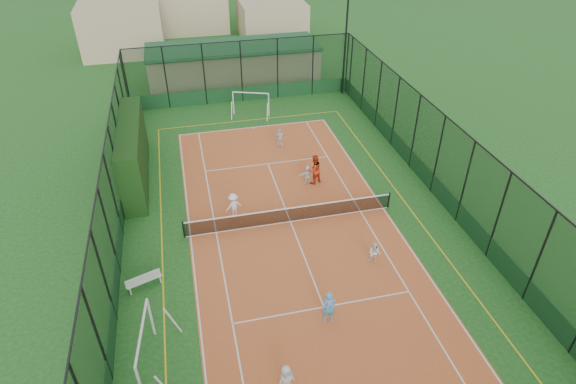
% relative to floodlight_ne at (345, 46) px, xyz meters
% --- Properties ---
extents(ground, '(300.00, 300.00, 0.00)m').
position_rel_floodlight_ne_xyz_m(ground, '(-8.60, -16.60, -4.12)').
color(ground, '#1A4E1B').
rests_on(ground, ground).
extents(court_slab, '(11.17, 23.97, 0.01)m').
position_rel_floodlight_ne_xyz_m(court_slab, '(-8.60, -16.60, -4.12)').
color(court_slab, '#AF4726').
rests_on(court_slab, ground).
extents(tennis_net, '(11.67, 0.12, 1.06)m').
position_rel_floodlight_ne_xyz_m(tennis_net, '(-8.60, -16.60, -3.59)').
color(tennis_net, black).
rests_on(tennis_net, ground).
extents(perimeter_fence, '(18.12, 34.12, 5.00)m').
position_rel_floodlight_ne_xyz_m(perimeter_fence, '(-8.60, -16.60, -1.62)').
color(perimeter_fence, black).
rests_on(perimeter_fence, ground).
extents(floodlight_ne, '(0.60, 0.26, 8.25)m').
position_rel_floodlight_ne_xyz_m(floodlight_ne, '(0.00, 0.00, 0.00)').
color(floodlight_ne, black).
rests_on(floodlight_ne, ground).
extents(clubhouse, '(15.20, 7.20, 3.15)m').
position_rel_floodlight_ne_xyz_m(clubhouse, '(-8.60, 5.40, -2.55)').
color(clubhouse, tan).
rests_on(clubhouse, ground).
extents(hedge_left, '(1.27, 8.48, 3.71)m').
position_rel_floodlight_ne_xyz_m(hedge_left, '(-16.90, -10.00, -2.27)').
color(hedge_left, black).
rests_on(hedge_left, ground).
extents(white_bench, '(1.69, 0.97, 0.92)m').
position_rel_floodlight_ne_xyz_m(white_bench, '(-16.40, -19.84, -3.66)').
color(white_bench, white).
rests_on(white_bench, ground).
extents(futsal_goal_near, '(3.35, 1.33, 2.10)m').
position_rel_floodlight_ne_xyz_m(futsal_goal_near, '(-16.17, -24.34, -3.07)').
color(futsal_goal_near, white).
rests_on(futsal_goal_near, ground).
extents(futsal_goal_far, '(3.00, 1.77, 1.86)m').
position_rel_floodlight_ne_xyz_m(futsal_goal_far, '(-8.38, -2.52, -3.19)').
color(futsal_goal_far, white).
rests_on(futsal_goal_far, ground).
extents(child_near_left, '(0.82, 0.70, 1.42)m').
position_rel_floodlight_ne_xyz_m(child_near_left, '(-11.19, -26.66, -3.40)').
color(child_near_left, silver).
rests_on(child_near_left, court_slab).
extents(child_near_mid, '(0.61, 0.42, 1.60)m').
position_rel_floodlight_ne_xyz_m(child_near_mid, '(-8.63, -23.75, -3.32)').
color(child_near_mid, '#54A6EF').
rests_on(child_near_mid, court_slab).
extents(child_near_right, '(0.75, 0.73, 1.22)m').
position_rel_floodlight_ne_xyz_m(child_near_right, '(-5.35, -20.76, -3.51)').
color(child_near_right, white).
rests_on(child_near_right, court_slab).
extents(child_far_left, '(1.12, 0.89, 1.51)m').
position_rel_floodlight_ne_xyz_m(child_far_left, '(-11.57, -15.40, -3.36)').
color(child_far_left, white).
rests_on(child_far_left, court_slab).
extents(child_far_right, '(0.84, 0.42, 1.37)m').
position_rel_floodlight_ne_xyz_m(child_far_right, '(-7.30, -8.11, -3.43)').
color(child_far_right, silver).
rests_on(child_far_right, court_slab).
extents(child_far_back, '(1.20, 0.73, 1.23)m').
position_rel_floodlight_ne_xyz_m(child_far_back, '(-6.67, -12.98, -3.50)').
color(child_far_back, white).
rests_on(child_far_back, court_slab).
extents(coach, '(1.15, 1.04, 1.92)m').
position_rel_floodlight_ne_xyz_m(coach, '(-6.25, -13.09, -3.15)').
color(coach, '#B93013').
rests_on(coach, court_slab).
extents(tennis_balls, '(4.15, 1.57, 0.07)m').
position_rel_floodlight_ne_xyz_m(tennis_balls, '(-10.09, -15.31, -4.08)').
color(tennis_balls, '#CCE033').
rests_on(tennis_balls, court_slab).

